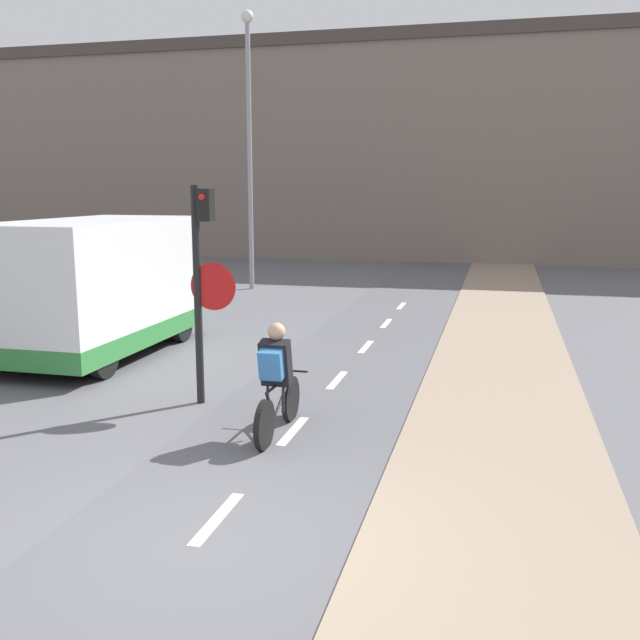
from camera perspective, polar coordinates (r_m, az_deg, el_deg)
ground_plane at (r=6.55m, az=-9.94°, el=-17.38°), size 120.00×120.00×0.00m
bike_lane at (r=6.55m, az=-9.92°, el=-17.28°), size 2.68×60.00×0.02m
sidewalk_strip at (r=6.06m, az=14.03°, el=-19.73°), size 2.40×60.00×0.05m
building_row_background at (r=32.07m, az=10.12°, el=13.25°), size 60.00×5.20×9.31m
traffic_light_pole at (r=10.06m, az=-9.38°, el=3.92°), size 0.67×0.25×3.09m
street_lamp_far at (r=21.86m, az=-5.69°, el=15.16°), size 0.36×0.36×8.08m
cyclist_near at (r=8.81m, az=-3.51°, el=-4.98°), size 0.46×1.70×1.44m
van at (r=13.63m, az=-17.52°, el=2.34°), size 2.19×4.53×2.48m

